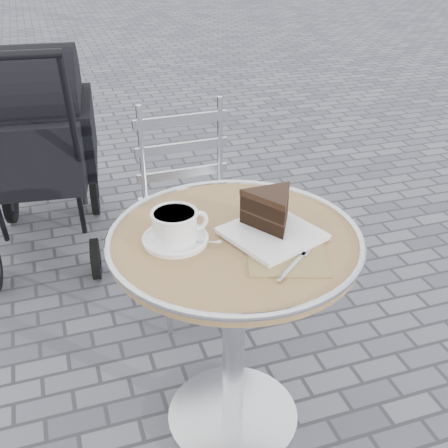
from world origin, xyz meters
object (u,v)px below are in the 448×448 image
object	(u,v)px
cake_plate_set	(272,215)
baby_stroller	(38,150)
cafe_table	(234,285)
bistro_chair	(188,184)
cappuccino_set	(176,229)

from	to	relation	value
cake_plate_set	baby_stroller	xyz separation A→B (m)	(-0.61, 1.43, -0.29)
cafe_table	bistro_chair	bearing A→B (deg)	85.17
cappuccino_set	cake_plate_set	bearing A→B (deg)	-12.10
bistro_chair	cake_plate_set	bearing A→B (deg)	-87.82
cake_plate_set	bistro_chair	world-z (taller)	bistro_chair
bistro_chair	cafe_table	bearing A→B (deg)	-95.69
cappuccino_set	cake_plate_set	xyz separation A→B (m)	(0.26, -0.04, 0.02)
cafe_table	cake_plate_set	size ratio (longest dim) A/B	1.91
cappuccino_set	bistro_chair	size ratio (longest dim) A/B	0.23
cake_plate_set	baby_stroller	distance (m)	1.58
cafe_table	cake_plate_set	xyz separation A→B (m)	(0.10, -0.01, 0.22)
cafe_table	bistro_chair	xyz separation A→B (m)	(0.06, 0.75, -0.03)
cake_plate_set	bistro_chair	distance (m)	0.81
cake_plate_set	bistro_chair	xyz separation A→B (m)	(-0.04, 0.77, -0.25)
cappuccino_set	cake_plate_set	world-z (taller)	cake_plate_set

